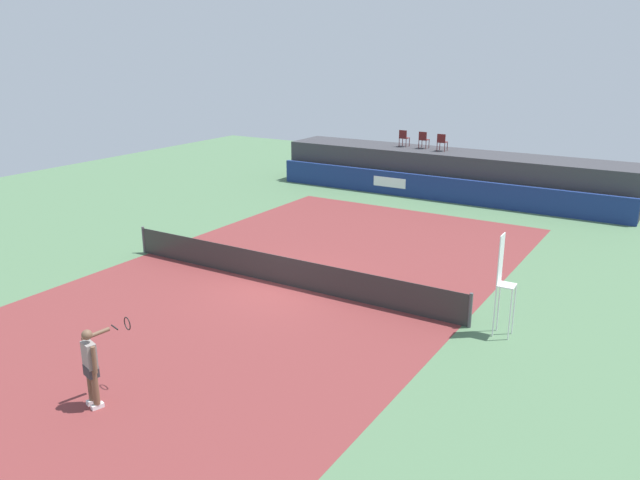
{
  "coord_description": "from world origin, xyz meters",
  "views": [
    {
      "loc": [
        10.89,
        -15.43,
        7.31
      ],
      "look_at": [
        0.21,
        2.0,
        1.0
      ],
      "focal_mm": 35.2,
      "sensor_mm": 36.0,
      "label": 1
    }
  ],
  "objects_px": {
    "umpire_chair": "(503,278)",
    "net_post_far": "(470,310)",
    "spectator_chair_far_left": "(404,137)",
    "spectator_chair_left": "(424,139)",
    "tennis_player": "(92,365)",
    "net_post_near": "(144,240)",
    "spectator_chair_center": "(442,142)"
  },
  "relations": [
    {
      "from": "spectator_chair_left",
      "to": "spectator_chair_center",
      "type": "relative_size",
      "value": 1.0
    },
    {
      "from": "tennis_player",
      "to": "umpire_chair",
      "type": "bearing_deg",
      "value": 51.54
    },
    {
      "from": "spectator_chair_far_left",
      "to": "net_post_far",
      "type": "distance_m",
      "value": 18.05
    },
    {
      "from": "spectator_chair_left",
      "to": "tennis_player",
      "type": "distance_m",
      "value": 23.53
    },
    {
      "from": "spectator_chair_left",
      "to": "net_post_far",
      "type": "xyz_separation_m",
      "value": [
        7.86,
        -15.42,
        -2.19
      ]
    },
    {
      "from": "spectator_chair_center",
      "to": "net_post_near",
      "type": "xyz_separation_m",
      "value": [
        -5.68,
        -15.1,
        -2.19
      ]
    },
    {
      "from": "spectator_chair_center",
      "to": "umpire_chair",
      "type": "bearing_deg",
      "value": -63.55
    },
    {
      "from": "spectator_chair_left",
      "to": "net_post_far",
      "type": "relative_size",
      "value": 0.89
    },
    {
      "from": "spectator_chair_far_left",
      "to": "spectator_chair_left",
      "type": "height_order",
      "value": "same"
    },
    {
      "from": "umpire_chair",
      "to": "net_post_near",
      "type": "bearing_deg",
      "value": 179.99
    },
    {
      "from": "umpire_chair",
      "to": "spectator_chair_left",
      "type": "bearing_deg",
      "value": 119.29
    },
    {
      "from": "spectator_chair_left",
      "to": "net_post_far",
      "type": "height_order",
      "value": "spectator_chair_left"
    },
    {
      "from": "net_post_near",
      "to": "net_post_far",
      "type": "xyz_separation_m",
      "value": [
        12.4,
        0.0,
        0.0
      ]
    },
    {
      "from": "spectator_chair_far_left",
      "to": "spectator_chair_left",
      "type": "relative_size",
      "value": 1.0
    },
    {
      "from": "spectator_chair_left",
      "to": "net_post_near",
      "type": "bearing_deg",
      "value": -106.4
    },
    {
      "from": "spectator_chair_left",
      "to": "net_post_near",
      "type": "xyz_separation_m",
      "value": [
        -4.54,
        -15.42,
        -2.19
      ]
    },
    {
      "from": "spectator_chair_far_left",
      "to": "spectator_chair_left",
      "type": "xyz_separation_m",
      "value": [
        1.15,
        -0.06,
        0.0
      ]
    },
    {
      "from": "net_post_near",
      "to": "net_post_far",
      "type": "relative_size",
      "value": 1.0
    },
    {
      "from": "spectator_chair_center",
      "to": "spectator_chair_far_left",
      "type": "bearing_deg",
      "value": 170.52
    },
    {
      "from": "net_post_near",
      "to": "net_post_far",
      "type": "distance_m",
      "value": 12.4
    },
    {
      "from": "spectator_chair_left",
      "to": "umpire_chair",
      "type": "relative_size",
      "value": 0.32
    },
    {
      "from": "tennis_player",
      "to": "spectator_chair_left",
      "type": "bearing_deg",
      "value": 95.78
    },
    {
      "from": "tennis_player",
      "to": "spectator_chair_far_left",
      "type": "bearing_deg",
      "value": 98.54
    },
    {
      "from": "net_post_far",
      "to": "spectator_chair_center",
      "type": "bearing_deg",
      "value": 114.0
    },
    {
      "from": "spectator_chair_center",
      "to": "umpire_chair",
      "type": "relative_size",
      "value": 0.32
    },
    {
      "from": "spectator_chair_far_left",
      "to": "umpire_chair",
      "type": "distance_m",
      "value": 18.36
    },
    {
      "from": "umpire_chair",
      "to": "net_post_far",
      "type": "relative_size",
      "value": 2.76
    },
    {
      "from": "spectator_chair_far_left",
      "to": "net_post_near",
      "type": "xyz_separation_m",
      "value": [
        -3.39,
        -15.49,
        -2.19
      ]
    },
    {
      "from": "spectator_chair_left",
      "to": "umpire_chair",
      "type": "height_order",
      "value": "spectator_chair_left"
    },
    {
      "from": "spectator_chair_left",
      "to": "net_post_near",
      "type": "relative_size",
      "value": 0.89
    },
    {
      "from": "umpire_chair",
      "to": "net_post_far",
      "type": "xyz_separation_m",
      "value": [
        -0.79,
        0.0,
        -1.09
      ]
    },
    {
      "from": "spectator_chair_center",
      "to": "net_post_far",
      "type": "relative_size",
      "value": 0.89
    }
  ]
}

